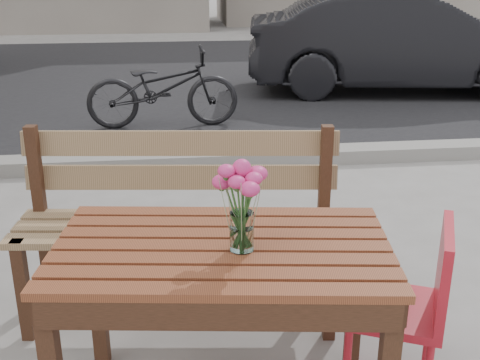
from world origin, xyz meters
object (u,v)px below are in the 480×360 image
Objects in this scene: red_chair at (413,300)px; bicycle at (162,88)px; main_vase at (242,195)px; parked_car at (401,42)px; main_table at (222,275)px.

bicycle is at bearing -142.72° from red_chair.
red_chair is at bearing 6.35° from main_vase.
parked_car reaches higher than red_chair.
main_table is at bearing 161.67° from parked_car.
parked_car is 3.38m from bicycle.
main_vase is at bearing -28.18° from main_table.
parked_car is (2.83, 5.68, 0.04)m from main_table.
main_table is at bearing -63.36° from red_chair.
bicycle is (-3.06, -1.41, -0.24)m from parked_car.
main_table is 6.35m from parked_car.
main_table is 0.82× the size of bicycle.
main_vase is 6.37m from parked_car.
red_chair is 0.19× the size of parked_car.
parked_car is (2.77, 5.73, -0.29)m from main_vase.
main_table is at bearing -178.68° from bicycle.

